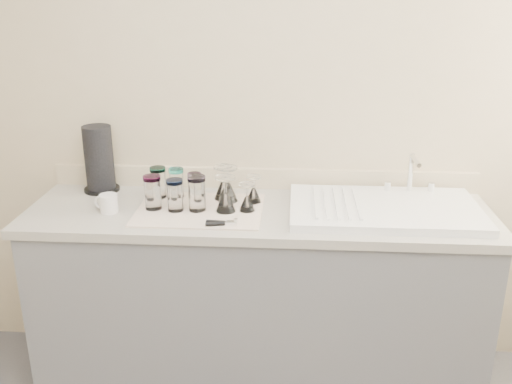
# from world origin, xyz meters

# --- Properties ---
(room_envelope) EXTENTS (3.54, 3.50, 2.52)m
(room_envelope) POSITION_xyz_m (0.00, 0.00, 1.56)
(room_envelope) COLOR #535258
(room_envelope) RESTS_ON ground
(counter_unit) EXTENTS (2.06, 0.62, 0.90)m
(counter_unit) POSITION_xyz_m (0.00, 1.20, 0.45)
(counter_unit) COLOR slate
(counter_unit) RESTS_ON ground
(sink_unit) EXTENTS (0.82, 0.50, 0.22)m
(sink_unit) POSITION_xyz_m (0.55, 1.20, 0.92)
(sink_unit) COLOR white
(sink_unit) RESTS_ON counter_unit
(dish_towel) EXTENTS (0.55, 0.42, 0.01)m
(dish_towel) POSITION_xyz_m (-0.26, 1.17, 0.90)
(dish_towel) COLOR white
(dish_towel) RESTS_ON counter_unit
(tumbler_teal) EXTENTS (0.07, 0.07, 0.15)m
(tumbler_teal) POSITION_xyz_m (-0.47, 1.30, 0.98)
(tumbler_teal) COLOR white
(tumbler_teal) RESTS_ON dish_towel
(tumbler_cyan) EXTENTS (0.07, 0.07, 0.14)m
(tumbler_cyan) POSITION_xyz_m (-0.39, 1.31, 0.98)
(tumbler_cyan) COLOR white
(tumbler_cyan) RESTS_ON dish_towel
(tumbler_purple) EXTENTS (0.06, 0.06, 0.12)m
(tumbler_purple) POSITION_xyz_m (-0.30, 1.29, 0.97)
(tumbler_purple) COLOR white
(tumbler_purple) RESTS_ON dish_towel
(tumbler_magenta) EXTENTS (0.08, 0.08, 0.15)m
(tumbler_magenta) POSITION_xyz_m (-0.46, 1.16, 0.98)
(tumbler_magenta) COLOR white
(tumbler_magenta) RESTS_ON dish_towel
(tumbler_blue) EXTENTS (0.07, 0.07, 0.14)m
(tumbler_blue) POSITION_xyz_m (-0.36, 1.14, 0.98)
(tumbler_blue) COLOR white
(tumbler_blue) RESTS_ON dish_towel
(tumbler_lavender) EXTENTS (0.08, 0.08, 0.16)m
(tumbler_lavender) POSITION_xyz_m (-0.27, 1.15, 0.99)
(tumbler_lavender) COLOR white
(tumbler_lavender) RESTS_ON dish_towel
(goblet_back_left) EXTENTS (0.09, 0.09, 0.16)m
(goblet_back_left) POSITION_xyz_m (-0.15, 1.28, 0.96)
(goblet_back_left) COLOR white
(goblet_back_left) RESTS_ON dish_towel
(goblet_back_right) EXTENTS (0.07, 0.07, 0.12)m
(goblet_back_right) POSITION_xyz_m (-0.03, 1.27, 0.95)
(goblet_back_right) COLOR white
(goblet_back_right) RESTS_ON dish_towel
(goblet_front_left) EXTENTS (0.09, 0.09, 0.16)m
(goblet_front_left) POSITION_xyz_m (-0.14, 1.15, 0.96)
(goblet_front_left) COLOR white
(goblet_front_left) RESTS_ON dish_towel
(goblet_front_right) EXTENTS (0.07, 0.07, 0.12)m
(goblet_front_right) POSITION_xyz_m (-0.05, 1.16, 0.95)
(goblet_front_right) COLOR white
(goblet_front_right) RESTS_ON dish_towel
(goblet_extra) EXTENTS (0.09, 0.09, 0.16)m
(goblet_extra) POSITION_xyz_m (-0.17, 1.31, 0.96)
(goblet_extra) COLOR white
(goblet_extra) RESTS_ON dish_towel
(can_opener) EXTENTS (0.13, 0.05, 0.02)m
(can_opener) POSITION_xyz_m (-0.14, 1.00, 0.92)
(can_opener) COLOR silver
(can_opener) RESTS_ON dish_towel
(white_mug) EXTENTS (0.12, 0.10, 0.08)m
(white_mug) POSITION_xyz_m (-0.66, 1.12, 0.94)
(white_mug) COLOR silver
(white_mug) RESTS_ON counter_unit
(paper_towel_roll) EXTENTS (0.17, 0.17, 0.32)m
(paper_towel_roll) POSITION_xyz_m (-0.78, 1.40, 1.06)
(paper_towel_roll) COLOR black
(paper_towel_roll) RESTS_ON counter_unit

